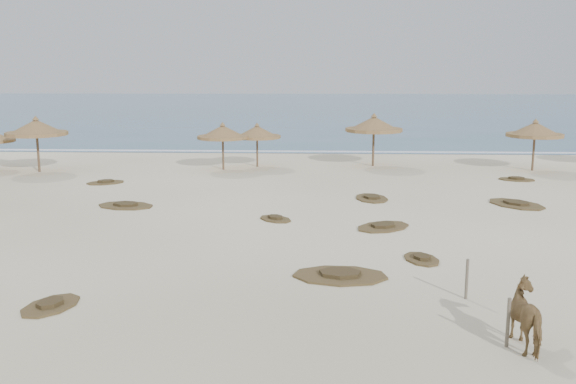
% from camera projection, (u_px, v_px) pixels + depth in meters
% --- Properties ---
extents(ground, '(160.00, 160.00, 0.00)m').
position_uv_depth(ground, '(274.00, 266.00, 18.83)').
color(ground, '#F9EDCD').
rests_on(ground, ground).
extents(ocean, '(200.00, 100.00, 0.01)m').
position_uv_depth(ocean, '(308.00, 108.00, 92.38)').
color(ocean, '#2A567E').
rests_on(ocean, ground).
extents(foam_line, '(70.00, 0.60, 0.01)m').
position_uv_depth(foam_line, '(298.00, 152.00, 44.33)').
color(foam_line, silver).
rests_on(foam_line, ground).
extents(palapa_1, '(3.87, 3.87, 3.12)m').
position_uv_depth(palapa_1, '(36.00, 128.00, 35.33)').
color(palapa_1, brown).
rests_on(palapa_1, ground).
extents(palapa_2, '(3.00, 3.00, 2.58)m').
position_uv_depth(palapa_2, '(257.00, 133.00, 37.23)').
color(palapa_2, brown).
rests_on(palapa_2, ground).
extents(palapa_3, '(3.06, 3.06, 2.71)m').
position_uv_depth(palapa_3, '(223.00, 133.00, 36.17)').
color(palapa_3, brown).
rests_on(palapa_3, ground).
extents(palapa_4, '(4.25, 4.25, 3.12)m').
position_uv_depth(palapa_4, '(374.00, 125.00, 37.44)').
color(palapa_4, brown).
rests_on(palapa_4, ground).
extents(palapa_5, '(4.08, 4.08, 2.93)m').
position_uv_depth(palapa_5, '(535.00, 130.00, 35.77)').
color(palapa_5, brown).
rests_on(palapa_5, ground).
extents(horse, '(0.89, 1.66, 1.35)m').
position_uv_depth(horse, '(531.00, 317.00, 13.20)').
color(horse, olive).
rests_on(horse, ground).
extents(fence_post_near, '(0.09, 0.09, 1.04)m').
position_uv_depth(fence_post_near, '(467.00, 279.00, 16.02)').
color(fence_post_near, '#716555').
rests_on(fence_post_near, ground).
extents(fence_post_far, '(0.09, 0.09, 1.07)m').
position_uv_depth(fence_post_far, '(508.00, 323.00, 13.26)').
color(fence_post_far, '#716555').
rests_on(fence_post_far, ground).
extents(scrub_1, '(2.74, 2.11, 0.16)m').
position_uv_depth(scrub_1, '(126.00, 205.00, 26.84)').
color(scrub_1, brown).
rests_on(scrub_1, ground).
extents(scrub_2, '(1.71, 1.73, 0.16)m').
position_uv_depth(scrub_2, '(275.00, 219.00, 24.47)').
color(scrub_2, brown).
rests_on(scrub_2, ground).
extents(scrub_3, '(2.64, 2.53, 0.16)m').
position_uv_depth(scrub_3, '(383.00, 226.00, 23.27)').
color(scrub_3, brown).
rests_on(scrub_3, ground).
extents(scrub_5, '(2.88, 3.18, 0.16)m').
position_uv_depth(scrub_5, '(516.00, 204.00, 27.12)').
color(scrub_5, brown).
rests_on(scrub_5, ground).
extents(scrub_6, '(2.24, 1.98, 0.16)m').
position_uv_depth(scrub_6, '(106.00, 182.00, 32.23)').
color(scrub_6, brown).
rests_on(scrub_6, ground).
extents(scrub_7, '(1.69, 2.32, 0.16)m').
position_uv_depth(scrub_7, '(372.00, 198.00, 28.36)').
color(scrub_7, brown).
rests_on(scrub_7, ground).
extents(scrub_9, '(2.75, 1.85, 0.16)m').
position_uv_depth(scrub_9, '(340.00, 275.00, 17.81)').
color(scrub_9, brown).
rests_on(scrub_9, ground).
extents(scrub_10, '(2.08, 1.64, 0.16)m').
position_uv_depth(scrub_10, '(516.00, 179.00, 33.13)').
color(scrub_10, brown).
rests_on(scrub_10, ground).
extents(scrub_11, '(1.61, 1.98, 0.16)m').
position_uv_depth(scrub_11, '(51.00, 305.00, 15.57)').
color(scrub_11, brown).
rests_on(scrub_11, ground).
extents(scrub_12, '(1.30, 1.69, 0.16)m').
position_uv_depth(scrub_12, '(422.00, 259.00, 19.34)').
color(scrub_12, brown).
rests_on(scrub_12, ground).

